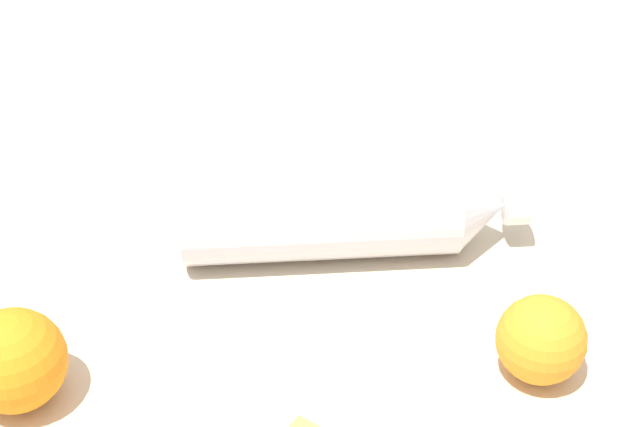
% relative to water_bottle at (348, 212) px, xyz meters
% --- Properties ---
extents(ground_plane, '(2.40, 2.40, 0.00)m').
position_rel_water_bottle_xyz_m(ground_plane, '(-0.01, -0.01, -0.04)').
color(ground_plane, beige).
extents(water_bottle, '(0.13, 0.30, 0.08)m').
position_rel_water_bottle_xyz_m(water_bottle, '(0.00, 0.00, 0.00)').
color(water_bottle, silver).
rests_on(water_bottle, ground_plane).
extents(orange_0, '(0.08, 0.08, 0.08)m').
position_rel_water_bottle_xyz_m(orange_0, '(-0.20, 0.22, -0.00)').
color(orange_0, orange).
rests_on(orange_0, ground_plane).
extents(orange_1, '(0.07, 0.07, 0.07)m').
position_rel_water_bottle_xyz_m(orange_1, '(-0.13, -0.16, -0.01)').
color(orange_1, orange).
rests_on(orange_1, ground_plane).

